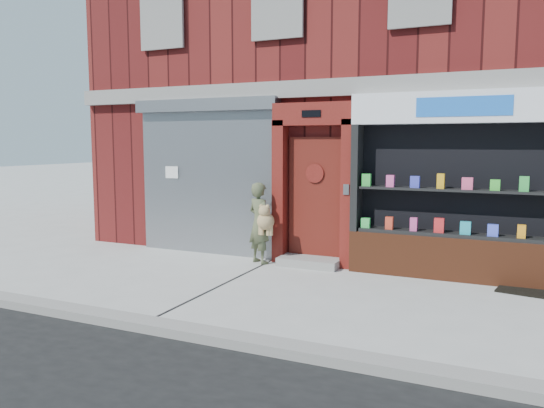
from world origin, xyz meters
The scene contains 8 objects.
ground centered at (0.00, 0.00, 0.00)m, with size 80.00×80.00×0.00m, color #9E9E99.
curb centered at (0.00, -2.15, 0.06)m, with size 60.00×0.30×0.12m, color gray.
building centered at (0.00, 5.99, 4.00)m, with size 12.00×8.16×8.00m.
shutter_bay centered at (-3.00, 1.93, 1.72)m, with size 3.10×0.30×3.04m.
red_door_bay centered at (-0.75, 1.86, 1.46)m, with size 1.52×0.58×2.90m.
pharmacy_bay centered at (1.75, 1.81, 1.37)m, with size 3.50×0.41×3.00m.
woman centered at (-1.65, 1.53, 0.76)m, with size 0.67×0.59×1.49m.
doormat centered at (2.93, 1.55, 0.01)m, with size 1.10×0.77×0.03m, color black.
Camera 1 is at (2.47, -7.05, 2.20)m, focal length 35.00 mm.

